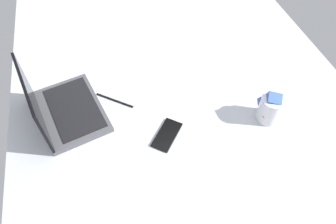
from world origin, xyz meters
The scene contains 5 objects.
bed_mattress centered at (0.00, 0.00, 9.00)cm, with size 180.00×140.00×18.00cm, color #B7BCC6.
laptop centered at (-2.38, 48.87, 22.41)cm, with size 37.45×30.05×23.00cm.
snack_cup centered at (-24.01, -27.72, 23.86)cm, with size 9.45×9.00×13.68cm.
cell_phone centered at (-22.03, 12.15, 18.40)cm, with size 6.80×14.00×0.80cm, color black.
charger_cable centered at (0.45, 28.43, 18.30)cm, with size 17.00×0.60×0.60cm, color black.
Camera 1 is at (-84.59, 28.59, 113.66)cm, focal length 32.82 mm.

